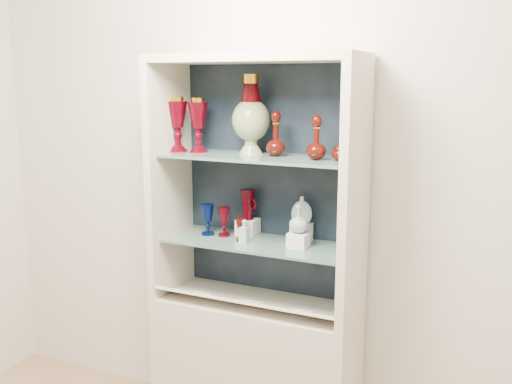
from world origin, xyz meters
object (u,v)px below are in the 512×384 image
at_px(pedestal_lamp_right, 198,125).
at_px(enamel_urn, 251,115).
at_px(ruby_pitcher, 248,204).
at_px(flat_flask, 302,210).
at_px(ruby_goblet_tall, 224,222).
at_px(clear_round_decanter, 299,219).
at_px(ruby_decanter_b, 316,136).
at_px(cobalt_goblet, 208,220).
at_px(clear_square_bottle, 244,231).
at_px(ruby_decanter_a, 276,131).
at_px(cameo_medallion, 353,212).
at_px(lidded_bowl, 340,151).
at_px(pedestal_lamp_left, 177,124).
at_px(ruby_goblet_small, 241,229).

height_order(pedestal_lamp_right, enamel_urn, enamel_urn).
distance_m(ruby_pitcher, flat_flask, 0.29).
bearing_deg(ruby_goblet_tall, clear_round_decanter, -4.46).
distance_m(ruby_decanter_b, cobalt_goblet, 0.73).
xyz_separation_m(pedestal_lamp_right, flat_flask, (0.53, 0.07, -0.39)).
bearing_deg(enamel_urn, flat_flask, 7.41).
height_order(enamel_urn, cobalt_goblet, enamel_urn).
bearing_deg(clear_square_bottle, ruby_pitcher, 109.55).
bearing_deg(ruby_decanter_a, clear_square_bottle, -147.51).
bearing_deg(ruby_pitcher, cameo_medallion, 20.28).
distance_m(ruby_decanter_b, flat_flask, 0.39).
bearing_deg(lidded_bowl, ruby_decanter_b, -172.15).
bearing_deg(clear_round_decanter, ruby_decanter_a, 164.43).
height_order(pedestal_lamp_left, enamel_urn, enamel_urn).
bearing_deg(clear_round_decanter, flat_flask, 102.04).
bearing_deg(clear_round_decanter, lidded_bowl, 2.66).
bearing_deg(cobalt_goblet, enamel_urn, 11.68).
xyz_separation_m(pedestal_lamp_right, ruby_goblet_small, (0.25, -0.03, -0.50)).
bearing_deg(cameo_medallion, enamel_urn, 178.09).
distance_m(lidded_bowl, ruby_goblet_small, 0.63).
xyz_separation_m(lidded_bowl, ruby_goblet_tall, (-0.60, 0.02, -0.39)).
height_order(ruby_goblet_tall, cameo_medallion, cameo_medallion).
relative_size(cobalt_goblet, clear_round_decanter, 1.18).
height_order(pedestal_lamp_right, flat_flask, pedestal_lamp_right).
xyz_separation_m(pedestal_lamp_left, lidded_bowl, (0.84, 0.01, -0.09)).
bearing_deg(flat_flask, ruby_decanter_b, -64.33).
bearing_deg(ruby_decanter_b, clear_square_bottle, -173.72).
relative_size(ruby_pitcher, clear_round_decanter, 1.14).
distance_m(pedestal_lamp_left, clear_round_decanter, 0.78).
bearing_deg(ruby_goblet_small, clear_round_decanter, 0.64).
bearing_deg(ruby_goblet_small, cobalt_goblet, 173.82).
bearing_deg(ruby_pitcher, ruby_goblet_tall, -120.83).
bearing_deg(ruby_decanter_a, lidded_bowl, -5.06).
bearing_deg(pedestal_lamp_left, lidded_bowl, 0.34).
bearing_deg(ruby_goblet_small, enamel_urn, 72.12).
bearing_deg(clear_square_bottle, flat_flask, 30.43).
relative_size(enamel_urn, cameo_medallion, 2.80).
height_order(flat_flask, cameo_medallion, cameo_medallion).
relative_size(pedestal_lamp_left, ruby_goblet_small, 2.40).
relative_size(ruby_decanter_b, cameo_medallion, 1.56).
height_order(ruby_goblet_small, clear_round_decanter, clear_round_decanter).
bearing_deg(clear_square_bottle, pedestal_lamp_right, 165.91).
distance_m(ruby_decanter_a, ruby_pitcher, 0.43).
bearing_deg(lidded_bowl, cobalt_goblet, 179.20).
bearing_deg(ruby_goblet_small, flat_flask, 20.01).
relative_size(ruby_decanter_b, clear_square_bottle, 1.82).
bearing_deg(cameo_medallion, pedestal_lamp_right, 179.01).
distance_m(pedestal_lamp_right, clear_square_bottle, 0.58).
bearing_deg(ruby_decanter_b, enamel_urn, 168.86).
bearing_deg(pedestal_lamp_left, ruby_pitcher, 17.13).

